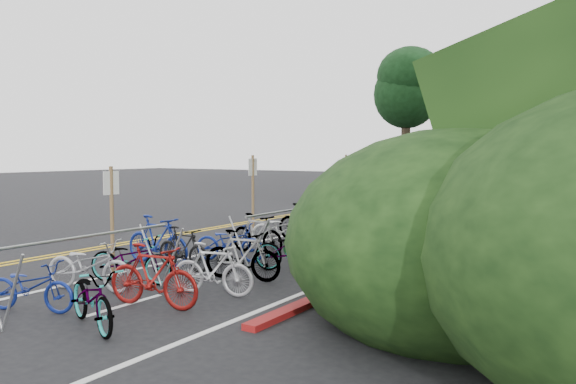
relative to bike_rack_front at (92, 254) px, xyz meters
name	(u,v)px	position (x,y,z in m)	size (l,w,h in m)	color
ground	(102,265)	(-2.75, 2.37, -0.90)	(120.00, 120.00, 0.00)	black
road_markings	(335,222)	(-2.12, 12.47, -0.90)	(7.47, 80.00, 0.01)	gold
red_curb	(488,224)	(2.95, 14.37, -0.85)	(0.25, 28.00, 0.10)	maroon
bike_rack_front	(92,254)	(0.00, 0.00, 0.00)	(1.16, 3.32, 1.22)	#959697
bike_racks_rest	(424,197)	(0.25, 15.37, -0.05)	(1.14, 23.00, 1.17)	#959697
signpost_near	(112,212)	(-1.82, 1.92, 0.41)	(0.08, 0.40, 2.29)	brown
signposts_rest	(378,179)	(-2.15, 16.37, 0.53)	(0.08, 18.40, 2.50)	brown
bike_front	(157,240)	(-1.69, 3.08, -0.33)	(1.90, 0.54, 1.14)	navy
bike_valet	(288,236)	(0.16, 5.71, -0.41)	(3.45, 14.63, 1.09)	navy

